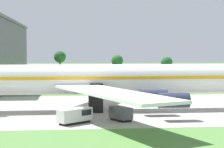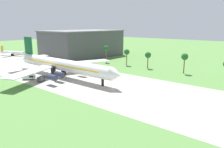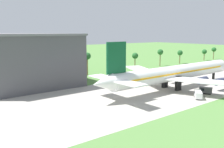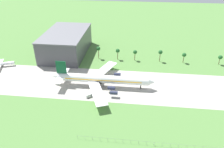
% 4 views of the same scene
% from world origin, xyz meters
% --- Properties ---
extents(ground_plane, '(600.00, 600.00, 0.00)m').
position_xyz_m(ground_plane, '(0.00, 0.00, 0.00)').
color(ground_plane, '#517F3D').
extents(taxiway_strip, '(320.00, 44.00, 0.02)m').
position_xyz_m(taxiway_strip, '(0.00, 0.00, 0.01)').
color(taxiway_strip, '#A8A399').
rests_on(taxiway_strip, ground_plane).
extents(jet_airliner, '(76.03, 62.24, 18.58)m').
position_xyz_m(jet_airliner, '(-35.22, -2.98, 5.94)').
color(jet_airliner, white).
rests_on(jet_airliner, ground_plane).
extents(regional_aircraft, '(23.01, 21.00, 7.80)m').
position_xyz_m(regional_aircraft, '(-125.94, 16.83, 2.56)').
color(regional_aircraft, white).
rests_on(regional_aircraft, ground_plane).
extents(baggage_tug, '(5.75, 5.18, 2.42)m').
position_xyz_m(baggage_tug, '(-41.04, -17.00, 1.31)').
color(baggage_tug, black).
rests_on(baggage_tug, ground_plane).
extents(catering_van, '(3.75, 4.68, 2.29)m').
position_xyz_m(catering_van, '(-33.75, -15.15, 1.24)').
color(catering_van, black).
rests_on(catering_van, ground_plane).
extents(terminal_building, '(36.72, 61.20, 20.92)m').
position_xyz_m(terminal_building, '(-77.30, 51.57, 10.47)').
color(terminal_building, '#47474C').
rests_on(terminal_building, ground_plane).
extents(palm_tree_row, '(122.96, 3.60, 11.48)m').
position_xyz_m(palm_tree_row, '(12.63, 42.96, 7.96)').
color(palm_tree_row, brown).
rests_on(palm_tree_row, ground_plane).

